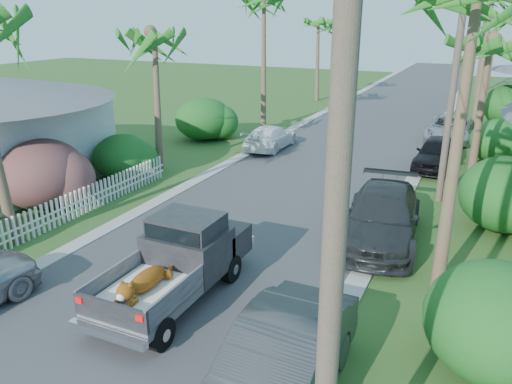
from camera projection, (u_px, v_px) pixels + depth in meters
The scene contains 26 objects.
ground at pixel (98, 354), 10.71m from camera, with size 120.00×120.00×0.00m, color #355B22.
road at pixel (367, 128), 32.05m from camera, with size 8.00×100.00×0.02m, color #38383A.
curb_left at pixel (304, 122), 33.76m from camera, with size 0.60×100.00×0.06m, color #A5A39E.
curb_right at pixel (438, 134), 30.33m from camera, with size 0.60×100.00×0.06m, color #A5A39E.
pickup_truck at pixel (182, 257), 12.76m from camera, with size 1.98×5.12×2.06m.
parked_car_rn at pixel (278, 368), 9.06m from camera, with size 1.72×4.94×1.63m, color #2D3032.
parked_car_rm at pixel (382, 217), 15.87m from camera, with size 2.26×5.55×1.61m, color #272A2C.
parked_car_rf at pixel (437, 154), 23.37m from camera, with size 1.76×4.37×1.49m, color black.
parked_car_rd at pixel (449, 129), 28.69m from camera, with size 2.34×5.08×1.41m, color #9EA0A5.
parked_car_lf at pixel (270, 137), 26.95m from camera, with size 1.76×4.32×1.25m, color white.
palm_l_b at pixel (153, 33), 21.61m from camera, with size 4.40×4.40×7.40m.
palm_l_d at pixel (319, 21), 40.18m from camera, with size 4.40×4.40×7.70m.
palm_r_b at pixel (491, 41), 18.89m from camera, with size 4.40×4.40×7.20m.
palm_r_d at pixel (498, 17), 40.01m from camera, with size 4.40×4.40×8.00m.
shrub_l_b at pixel (43, 174), 18.51m from camera, with size 3.00×3.30×2.60m, color #A71750.
shrub_l_c at pixel (122, 157), 21.86m from camera, with size 2.40×2.64×2.00m, color #1B4A15.
shrub_l_d at pixel (204, 119), 28.87m from camera, with size 3.20×3.52×2.40m, color #1B4A15.
shrub_r_a at pixel (496, 321), 9.85m from camera, with size 2.80×3.08×2.30m, color #1B4A15.
shrub_r_b at pixel (506, 194), 16.57m from camera, with size 3.00×3.30×2.50m, color #1B4A15.
shrub_r_c at pixel (497, 141), 24.44m from camera, with size 2.60×2.86×2.10m, color #1B4A15.
shrub_r_d at pixel (508, 105), 32.70m from camera, with size 3.20×3.52×2.60m, color #1B4A15.
picket_fence at pixel (72, 206), 17.63m from camera, with size 0.10×11.00×1.00m, color white.
utility_pole_a at pixel (334, 243), 5.23m from camera, with size 1.60×0.26×9.00m.
utility_pole_b at pixel (454, 81), 18.03m from camera, with size 1.60×0.26×9.00m.
utility_pole_c at pixel (474, 54), 30.84m from camera, with size 1.60×0.26×9.00m.
utility_pole_d at pixel (483, 43), 43.65m from camera, with size 1.60×0.26×9.00m.
Camera 1 is at (6.87, -6.65, 6.86)m, focal length 35.00 mm.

